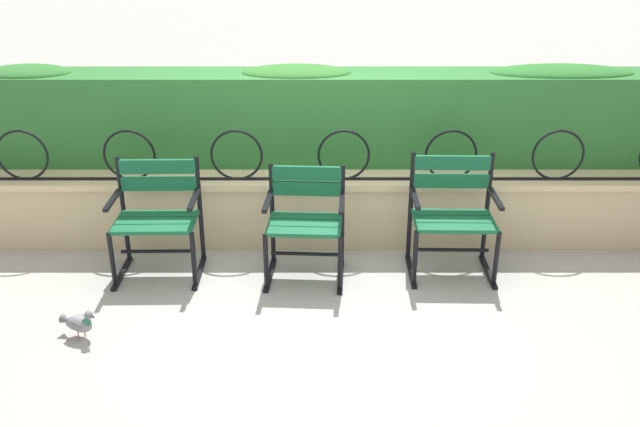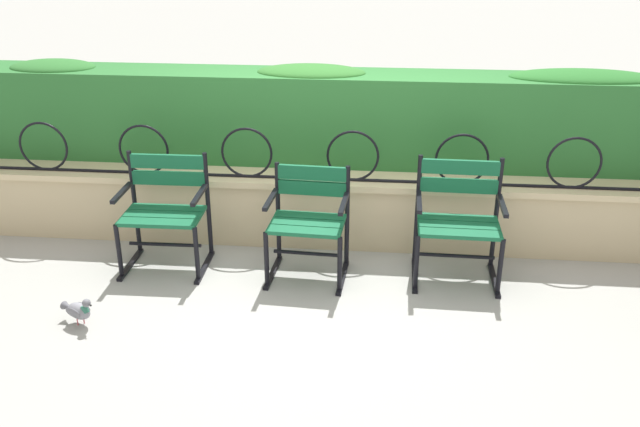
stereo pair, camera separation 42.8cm
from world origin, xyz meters
name	(u,v)px [view 2 (the right image)]	position (x,y,z in m)	size (l,w,h in m)	color
ground_plane	(319,284)	(0.00, 0.00, 0.00)	(60.00, 60.00, 0.00)	#9E9E99
stone_wall	(328,209)	(0.00, 0.74, 0.29)	(7.97, 0.41, 0.58)	#C6B289
iron_arch_fence	(303,158)	(-0.20, 0.67, 0.76)	(7.42, 0.02, 0.42)	black
hedge_row	(334,115)	(0.01, 1.19, 0.98)	(7.81, 0.53, 0.82)	#2D7033
park_chair_left	(165,208)	(-1.21, 0.22, 0.47)	(0.64, 0.53, 0.87)	#145B38
park_chair_centre	(309,218)	(-0.10, 0.18, 0.45)	(0.61, 0.55, 0.82)	#145B38
park_chair_right	(458,218)	(1.01, 0.25, 0.47)	(0.64, 0.53, 0.90)	#145B38
pigeon_near_chairs	(78,310)	(-1.55, -0.71, 0.11)	(0.27, 0.18, 0.22)	gray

